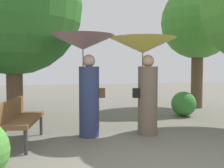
{
  "coord_description": "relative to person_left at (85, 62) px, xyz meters",
  "views": [
    {
      "loc": [
        -1.56,
        -3.4,
        1.42
      ],
      "look_at": [
        0.0,
        2.64,
        1.05
      ],
      "focal_mm": 43.82,
      "sensor_mm": 36.0,
      "label": 1
    }
  ],
  "objects": [
    {
      "name": "person_right",
      "position": [
        1.23,
        -0.15,
        0.01
      ],
      "size": [
        1.38,
        1.38,
        2.04
      ],
      "rotation": [
        0.0,
        0.0,
        1.67
      ],
      "color": "#6B5B4C",
      "rests_on": "ground"
    },
    {
      "name": "park_bench",
      "position": [
        -1.26,
        -0.23,
        -1.02
      ],
      "size": [
        0.75,
        1.56,
        0.83
      ],
      "rotation": [
        0.0,
        0.0,
        1.39
      ],
      "color": "#38383D",
      "rests_on": "ground"
    },
    {
      "name": "tree_mid_right",
      "position": [
        4.47,
        3.09,
        1.74
      ],
      "size": [
        2.56,
        2.56,
        4.86
      ],
      "color": "brown",
      "rests_on": "ground"
    },
    {
      "name": "person_left",
      "position": [
        0.0,
        0.0,
        0.0
      ],
      "size": [
        1.31,
        1.31,
        2.08
      ],
      "rotation": [
        0.0,
        0.0,
        1.67
      ],
      "color": "navy",
      "rests_on": "ground"
    },
    {
      "name": "bush_behind_bench",
      "position": [
        3.17,
        1.67,
        -1.17
      ],
      "size": [
        0.73,
        0.73,
        0.73
      ],
      "primitive_type": "sphere",
      "color": "#387F33",
      "rests_on": "ground"
    }
  ]
}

